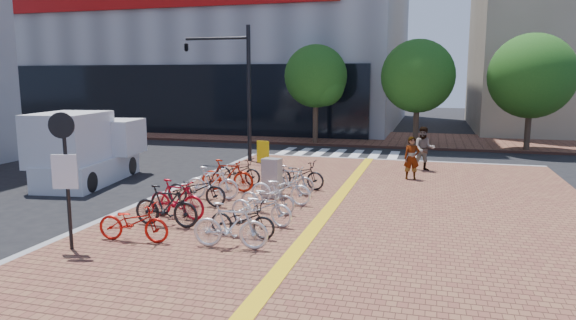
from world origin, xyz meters
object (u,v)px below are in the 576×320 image
(bike_12, at_px, (291,180))
(utility_box, at_px, (272,178))
(bike_1, at_px, (166,206))
(bike_10, at_px, (267,198))
(traffic_light_pole, at_px, (220,68))
(box_truck, at_px, (87,150))
(bike_2, at_px, (177,199))
(bike_7, at_px, (230,226))
(bike_3, at_px, (196,189))
(bike_8, at_px, (242,219))
(bike_0, at_px, (133,222))
(bike_6, at_px, (238,171))
(yellow_sign, at_px, (263,156))
(bike_11, at_px, (281,188))
(pedestrian_a, at_px, (412,158))
(bike_13, at_px, (299,174))
(bike_4, at_px, (212,183))
(pedestrian_b, at_px, (424,149))
(notice_sign, at_px, (65,164))
(bike_9, at_px, (261,207))
(bike_5, at_px, (227,176))

(bike_12, relative_size, utility_box, 1.28)
(bike_1, bearing_deg, bike_10, -45.56)
(traffic_light_pole, height_order, box_truck, traffic_light_pole)
(bike_2, bearing_deg, bike_7, -120.72)
(bike_3, bearing_deg, bike_8, -135.74)
(bike_3, relative_size, box_truck, 0.39)
(bike_0, relative_size, bike_3, 0.92)
(bike_0, xyz_separation_m, bike_6, (-0.00, 7.03, 0.02))
(bike_6, height_order, yellow_sign, yellow_sign)
(box_truck, bearing_deg, bike_11, -12.29)
(pedestrian_a, bearing_deg, bike_13, -156.31)
(yellow_sign, xyz_separation_m, box_truck, (-7.35, 0.19, -0.06))
(bike_4, bearing_deg, pedestrian_a, -53.80)
(bike_1, height_order, bike_7, bike_1)
(bike_2, relative_size, bike_8, 1.06)
(bike_6, xyz_separation_m, bike_13, (2.38, -0.04, 0.01))
(bike_12, relative_size, yellow_sign, 0.93)
(bike_8, xyz_separation_m, pedestrian_b, (4.19, 10.92, 0.49))
(yellow_sign, bearing_deg, notice_sign, -108.27)
(bike_10, height_order, pedestrian_a, pedestrian_a)
(bike_9, bearing_deg, bike_7, -170.67)
(bike_3, bearing_deg, bike_13, -36.35)
(pedestrian_a, xyz_separation_m, pedestrian_b, (0.42, 2.14, 0.10))
(bike_3, bearing_deg, bike_9, -118.22)
(bike_12, bearing_deg, utility_box, 140.77)
(bike_7, distance_m, notice_sign, 4.03)
(bike_0, xyz_separation_m, pedestrian_b, (6.64, 11.96, 0.46))
(bike_5, distance_m, bike_10, 3.26)
(bike_7, distance_m, box_truck, 10.62)
(bike_7, bearing_deg, bike_9, -5.73)
(bike_5, distance_m, bike_6, 1.24)
(bike_3, xyz_separation_m, box_truck, (-5.99, 2.71, 0.65))
(bike_7, relative_size, utility_box, 1.40)
(bike_13, distance_m, box_truck, 8.51)
(bike_0, relative_size, yellow_sign, 1.03)
(bike_7, distance_m, pedestrian_a, 10.36)
(traffic_light_pole, bearing_deg, notice_sign, -82.04)
(bike_9, relative_size, box_truck, 0.37)
(bike_6, xyz_separation_m, notice_sign, (-1.09, -7.97, 1.52))
(bike_5, relative_size, utility_box, 1.45)
(pedestrian_a, relative_size, notice_sign, 0.53)
(bike_11, bearing_deg, bike_8, -179.14)
(bike_2, relative_size, pedestrian_b, 0.98)
(bike_12, distance_m, traffic_light_pole, 9.20)
(bike_11, relative_size, traffic_light_pole, 0.31)
(bike_1, distance_m, bike_6, 5.67)
(bike_12, bearing_deg, bike_1, 160.83)
(bike_0, relative_size, bike_4, 1.01)
(bike_5, bearing_deg, bike_0, 173.39)
(bike_3, xyz_separation_m, pedestrian_a, (6.31, 6.14, 0.32))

